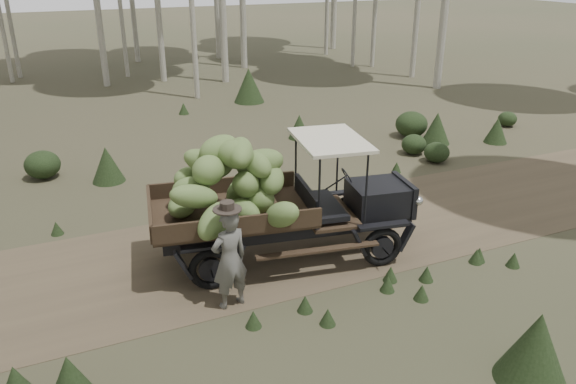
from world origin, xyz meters
The scene contains 5 objects.
ground centered at (0.00, 0.00, 0.00)m, with size 120.00×120.00×0.00m, color #473D2B.
dirt_track centered at (0.00, 0.00, 0.00)m, with size 70.00×4.00×0.01m, color brown.
banana_truck centered at (-1.43, -0.50, 1.49)m, with size 5.38×2.80×2.61m.
farmer centered at (-2.48, -1.72, 0.91)m, with size 0.72×0.56×1.93m.
undergrowth centered at (0.32, -1.40, 0.53)m, with size 24.60×25.33×1.39m.
Camera 1 is at (-4.89, -9.52, 5.50)m, focal length 35.00 mm.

